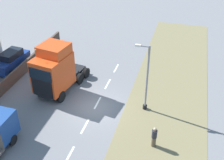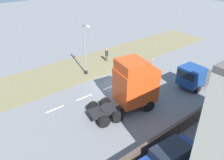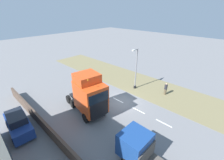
{
  "view_description": "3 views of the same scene",
  "coord_description": "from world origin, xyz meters",
  "px_view_note": "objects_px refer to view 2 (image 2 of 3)",
  "views": [
    {
      "loc": [
        -6.73,
        18.21,
        15.36
      ],
      "look_at": [
        -0.94,
        -2.15,
        1.72
      ],
      "focal_mm": 45.0,
      "sensor_mm": 36.0,
      "label": 1
    },
    {
      "loc": [
        16.06,
        -12.95,
        12.23
      ],
      "look_at": [
        1.46,
        -1.53,
        1.82
      ],
      "focal_mm": 35.0,
      "sensor_mm": 36.0,
      "label": 2
    },
    {
      "loc": [
        12.62,
        10.11,
        10.9
      ],
      "look_at": [
        -0.7,
        -2.44,
        2.13
      ],
      "focal_mm": 24.0,
      "sensor_mm": 36.0,
      "label": 3
    }
  ],
  "objects_px": {
    "flatbed_truck": "(194,76)",
    "lamp_post": "(85,53)",
    "lorry_cab": "(133,85)",
    "pedestrian": "(107,55)",
    "parked_car": "(170,159)"
  },
  "relations": [
    {
      "from": "flatbed_truck",
      "to": "lamp_post",
      "type": "relative_size",
      "value": 0.99
    },
    {
      "from": "lorry_cab",
      "to": "flatbed_truck",
      "type": "relative_size",
      "value": 1.08
    },
    {
      "from": "lamp_post",
      "to": "pedestrian",
      "type": "relative_size",
      "value": 3.47
    },
    {
      "from": "flatbed_truck",
      "to": "pedestrian",
      "type": "bearing_deg",
      "value": 16.9
    },
    {
      "from": "flatbed_truck",
      "to": "parked_car",
      "type": "distance_m",
      "value": 11.58
    },
    {
      "from": "flatbed_truck",
      "to": "parked_car",
      "type": "xyz_separation_m",
      "value": [
        5.24,
        -10.32,
        -0.37
      ]
    },
    {
      "from": "flatbed_truck",
      "to": "lamp_post",
      "type": "xyz_separation_m",
      "value": [
        -9.61,
        -7.31,
        1.4
      ]
    },
    {
      "from": "flatbed_truck",
      "to": "lamp_post",
      "type": "distance_m",
      "value": 12.16
    },
    {
      "from": "lamp_post",
      "to": "flatbed_truck",
      "type": "bearing_deg",
      "value": 37.26
    },
    {
      "from": "flatbed_truck",
      "to": "parked_car",
      "type": "relative_size",
      "value": 1.34
    },
    {
      "from": "pedestrian",
      "to": "lorry_cab",
      "type": "bearing_deg",
      "value": -24.02
    },
    {
      "from": "lamp_post",
      "to": "pedestrian",
      "type": "xyz_separation_m",
      "value": [
        -1.46,
        4.15,
        -1.87
      ]
    },
    {
      "from": "parked_car",
      "to": "lamp_post",
      "type": "relative_size",
      "value": 0.74
    },
    {
      "from": "lamp_post",
      "to": "pedestrian",
      "type": "distance_m",
      "value": 4.78
    },
    {
      "from": "lorry_cab",
      "to": "lamp_post",
      "type": "bearing_deg",
      "value": -172.1
    }
  ]
}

